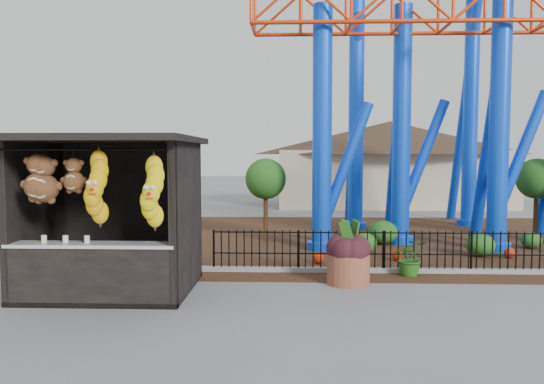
{
  "coord_description": "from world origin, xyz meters",
  "views": [
    {
      "loc": [
        0.65,
        -9.3,
        2.76
      ],
      "look_at": [
        0.23,
        1.5,
        2.0
      ],
      "focal_mm": 35.0,
      "sensor_mm": 36.0,
      "label": 1
    }
  ],
  "objects_px": {
    "roller_coaster": "(431,40)",
    "terracotta_planter": "(348,269)",
    "prize_booth": "(105,217)",
    "potted_plant": "(411,258)"
  },
  "relations": [
    {
      "from": "roller_coaster",
      "to": "terracotta_planter",
      "type": "relative_size",
      "value": 11.99
    },
    {
      "from": "prize_booth",
      "to": "potted_plant",
      "type": "bearing_deg",
      "value": 15.86
    },
    {
      "from": "potted_plant",
      "to": "terracotta_planter",
      "type": "bearing_deg",
      "value": -143.43
    },
    {
      "from": "prize_booth",
      "to": "terracotta_planter",
      "type": "distance_m",
      "value": 5.12
    },
    {
      "from": "prize_booth",
      "to": "terracotta_planter",
      "type": "bearing_deg",
      "value": 12.02
    },
    {
      "from": "roller_coaster",
      "to": "prize_booth",
      "type": "bearing_deg",
      "value": -137.95
    },
    {
      "from": "prize_booth",
      "to": "roller_coaster",
      "type": "distance_m",
      "value": 12.0
    },
    {
      "from": "roller_coaster",
      "to": "potted_plant",
      "type": "distance_m",
      "value": 8.36
    },
    {
      "from": "terracotta_planter",
      "to": "prize_booth",
      "type": "bearing_deg",
      "value": -167.98
    },
    {
      "from": "prize_booth",
      "to": "roller_coaster",
      "type": "xyz_separation_m",
      "value": [
        8.13,
        7.34,
        4.9
      ]
    }
  ]
}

